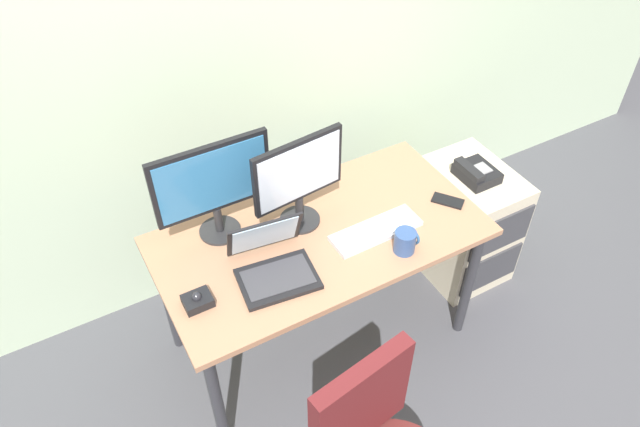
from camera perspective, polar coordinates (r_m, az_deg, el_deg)
ground_plane at (r=3.18m, az=0.00°, el=-11.48°), size 8.00×8.00×0.00m
back_wall at (r=2.76m, az=-7.69°, el=17.26°), size 6.00×0.10×2.80m
desk at (r=2.66m, az=0.00°, el=-3.20°), size 1.43×0.74×0.75m
file_cabinet at (r=3.35m, az=13.48°, el=-0.81°), size 0.42×0.53×0.65m
desk_phone at (r=3.10m, az=14.62°, el=3.77°), size 0.17×0.20×0.09m
monitor_main at (r=2.47m, az=-10.16°, el=2.74°), size 0.50×0.18×0.46m
monitor_side at (r=2.49m, az=-2.04°, el=3.48°), size 0.43×0.18×0.44m
keyboard at (r=2.61m, az=5.35°, el=-1.60°), size 0.41×0.14×0.03m
laptop at (r=2.42m, az=-4.50°, el=-4.69°), size 0.34×0.34×0.23m
trackball_mouse at (r=2.38m, az=-11.58°, el=-8.11°), size 0.11×0.09×0.07m
coffee_mug at (r=2.52m, az=8.13°, el=-2.63°), size 0.10×0.09×0.10m
cell_phone at (r=2.81m, az=12.07°, el=1.19°), size 0.14×0.15×0.01m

